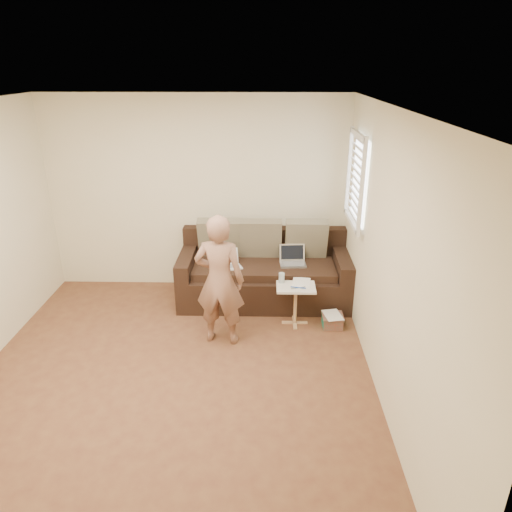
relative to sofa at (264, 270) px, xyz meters
The scene contains 18 objects.
floor 2.04m from the sofa, 116.89° to the right, with size 4.50×4.50×0.00m, color #593021.
ceiling 2.95m from the sofa, 116.89° to the right, with size 4.50×4.50×0.00m, color white.
wall_back 1.34m from the sofa, 152.18° to the left, with size 4.00×4.00×0.00m, color beige.
wall_front 4.22m from the sofa, 102.60° to the right, with size 4.00×4.00×0.00m, color beige.
wall_right 2.26m from the sofa, 58.21° to the right, with size 4.50×4.50×0.00m, color beige.
window_blinds 1.67m from the sofa, 14.68° to the right, with size 0.12×0.88×1.08m, color white, non-canonical shape.
sofa is the anchor object (origin of this frame).
pillow_left 0.73m from the sofa, 160.38° to the left, with size 0.55×0.14×0.55m, color #6D6250, non-canonical shape.
pillow_mid 0.42m from the sofa, 104.15° to the left, with size 0.55×0.14×0.55m, color brown, non-canonical shape.
pillow_right 0.69m from the sofa, 19.50° to the left, with size 0.55×0.14×0.55m, color #6D6250, non-canonical shape.
laptop_silver 0.39m from the sofa, ahead, with size 0.33×0.24×0.22m, color #B7BABC, non-canonical shape.
laptop_white 0.48m from the sofa, 161.66° to the right, with size 0.29×0.21×0.21m, color white, non-canonical shape.
person 1.16m from the sofa, 115.58° to the right, with size 0.55×0.37×1.50m, color brown.
side_table 0.75m from the sofa, 58.96° to the right, with size 0.46×0.32×0.50m, color silver, non-canonical shape.
drinking_glass 0.58m from the sofa, 68.20° to the right, with size 0.07×0.07×0.12m, color silver, non-canonical shape.
scissors 0.79m from the sofa, 59.54° to the right, with size 0.18×0.10×0.02m, color silver, non-canonical shape.
paper_on_table 0.70m from the sofa, 50.40° to the right, with size 0.21×0.30×0.00m, color white, non-canonical shape.
striped_box 1.13m from the sofa, 39.91° to the right, with size 0.25×0.25×0.16m, color red, non-canonical shape.
Camera 1 is at (0.91, -3.77, 2.94)m, focal length 32.61 mm.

